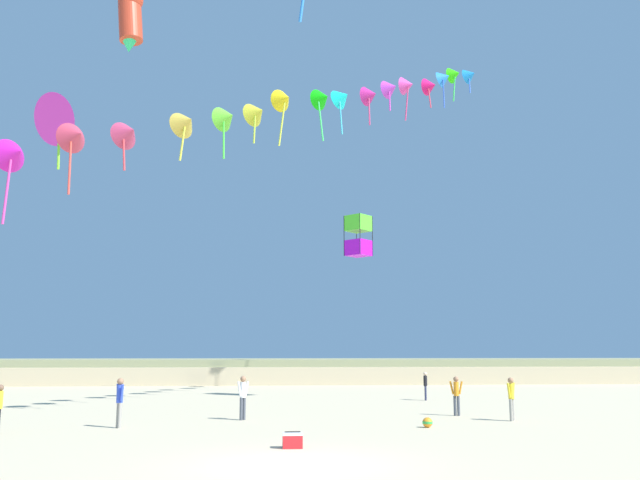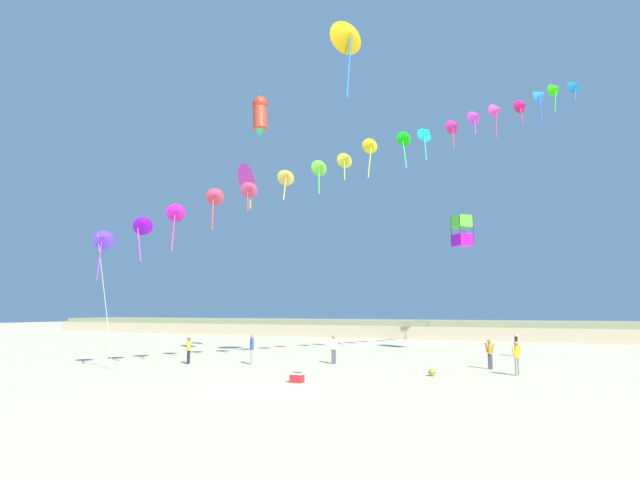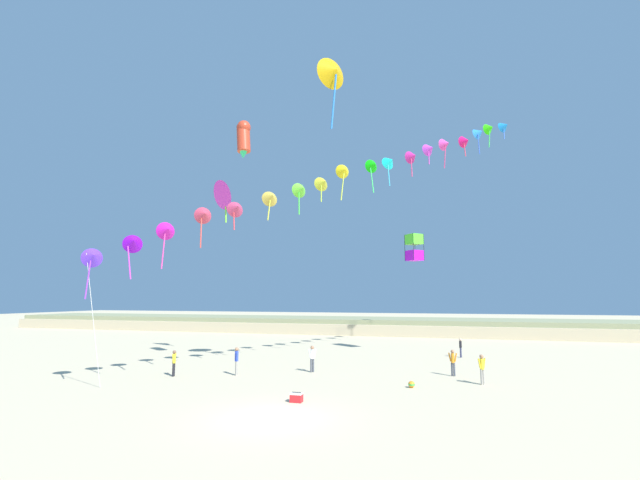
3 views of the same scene
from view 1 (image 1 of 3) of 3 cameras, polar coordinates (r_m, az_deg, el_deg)
ground_plane at (r=17.17m, az=-2.27°, el=-18.42°), size 240.00×240.00×0.00m
dune_ridge at (r=60.88m, az=-4.09°, el=-10.91°), size 120.00×12.10×2.02m
person_near_left at (r=30.11m, az=11.41°, el=-12.51°), size 0.57×0.26×1.64m
person_near_right at (r=28.39m, az=15.81°, el=-12.51°), size 0.49×0.46×1.68m
person_mid_center at (r=39.05m, az=8.87°, el=-11.88°), size 0.21×0.54×1.55m
person_far_right at (r=25.98m, az=-16.52°, el=-12.71°), size 0.40×0.56×1.75m
person_far_center at (r=27.92m, az=-6.51°, el=-12.80°), size 0.49×0.48×1.72m
kite_banner_string at (r=33.88m, az=-1.33°, el=11.44°), size 26.51×27.17×22.75m
large_kite_mid_trail at (r=39.79m, az=3.24°, el=0.35°), size 1.72×1.72×2.39m
large_kite_high_solo at (r=35.58m, az=-21.01°, el=9.49°), size 3.04×2.70×3.86m
large_kite_outer_drift at (r=30.59m, az=-15.68°, el=17.60°), size 1.50×1.44×2.82m
beach_cooler at (r=19.99m, az=-2.33°, el=-16.51°), size 0.58×0.41×0.46m
beach_ball at (r=25.45m, az=9.04°, el=-14.93°), size 0.36×0.36×0.36m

